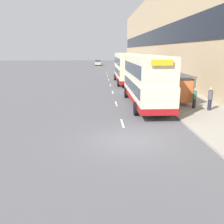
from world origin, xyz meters
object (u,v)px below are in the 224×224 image
Objects in this scene: pedestrian_1 at (210,99)px; pedestrian_2 at (194,98)px; double_decker_bus_near at (146,79)px; litter_bin at (177,103)px; bus_shelter at (182,83)px; car_0 at (98,63)px; double_decker_bus_ahead at (126,67)px.

pedestrian_2 is (-0.95, 0.75, -0.09)m from pedestrian_1.
double_decker_bus_near reaches higher than pedestrian_2.
pedestrian_2 is at bearing 18.10° from litter_bin.
bus_shelter is at bearing 99.96° from pedestrian_2.
pedestrian_1 is at bearing 98.33° from car_0.
pedestrian_1 is 1.70× the size of litter_bin.
litter_bin is at bearing 96.05° from car_0.
car_0 is 63.00m from pedestrian_1.
pedestrian_1 is (4.79, -17.93, -1.23)m from double_decker_bus_ahead.
double_decker_bus_near is at bearing -175.49° from bus_shelter.
double_decker_bus_ahead is 44.64m from car_0.
double_decker_bus_ahead is at bearing 102.99° from bus_shelter.
bus_shelter is 2.37m from pedestrian_2.
pedestrian_2 is (3.67, -1.89, -1.33)m from double_decker_bus_near.
pedestrian_1 reaches higher than car_0.
bus_shelter reaches higher than pedestrian_2.
car_0 is at bearing 94.32° from double_decker_bus_near.
bus_shelter is 0.37× the size of double_decker_bus_ahead.
double_decker_bus_near is (-3.30, -0.26, 0.41)m from bus_shelter.
double_decker_bus_near is 4.34m from pedestrian_2.
double_decker_bus_near reaches higher than bus_shelter.
double_decker_bus_near is 0.98× the size of double_decker_bus_ahead.
pedestrian_2 is at bearing -77.38° from double_decker_bus_ahead.
bus_shelter is 59.96m from car_0.
car_0 is at bearing 95.58° from double_decker_bus_ahead.
car_0 is 2.22× the size of pedestrian_1.
bus_shelter reaches higher than pedestrian_1.
double_decker_bus_near and double_decker_bus_ahead have the same top height.
car_0 is at bearing 96.05° from litter_bin.
bus_shelter is at bearing 114.52° from pedestrian_1.
car_0 is at bearing 97.48° from bus_shelter.
pedestrian_2 is (8.19, -61.59, 0.10)m from car_0.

